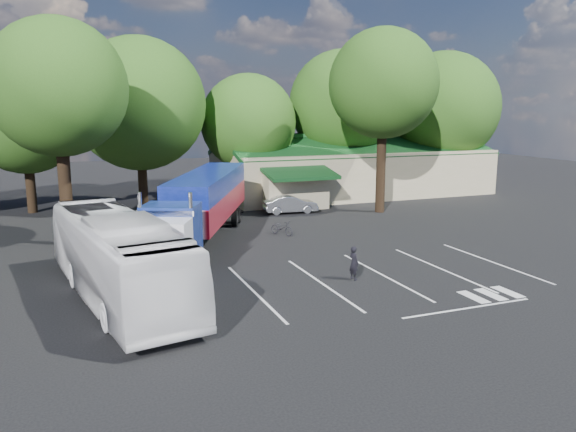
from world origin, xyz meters
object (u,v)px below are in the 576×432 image
object	(u,v)px
tour_bus	(118,257)
silver_sedan	(290,204)
semi_truck	(200,207)
woman	(354,263)
bicycle	(282,228)

from	to	relation	value
tour_bus	silver_sedan	xyz separation A→B (m)	(13.61, 15.32, -1.10)
tour_bus	silver_sedan	size ratio (longest dim) A/B	3.14
semi_truck	tour_bus	size ratio (longest dim) A/B	1.50
semi_truck	woman	xyz separation A→B (m)	(5.23, -8.34, -1.57)
semi_truck	woman	size ratio (longest dim) A/B	12.16
woman	silver_sedan	xyz separation A→B (m)	(3.40, 16.50, -0.12)
bicycle	silver_sedan	world-z (taller)	silver_sedan
tour_bus	silver_sedan	distance (m)	20.52
woman	tour_bus	xyz separation A→B (m)	(-10.21, 1.18, 0.98)
semi_truck	bicycle	xyz separation A→B (m)	(5.43, 1.47, -1.90)
tour_bus	semi_truck	bearing A→B (deg)	45.22
semi_truck	tour_bus	world-z (taller)	semi_truck
woman	silver_sedan	size ratio (longest dim) A/B	0.39
semi_truck	bicycle	bearing A→B (deg)	40.13
woman	bicycle	distance (m)	9.82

